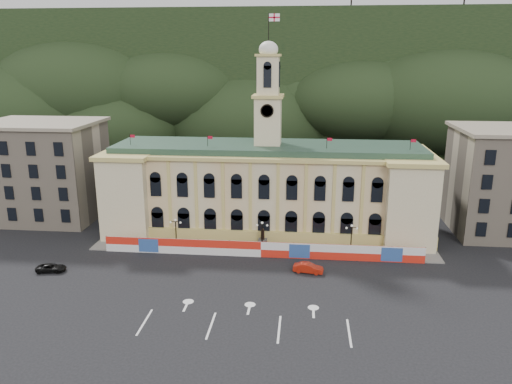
# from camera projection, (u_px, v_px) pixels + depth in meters

# --- Properties ---
(ground) EXTENTS (260.00, 260.00, 0.00)m
(ground) POSITION_uv_depth(u_px,v_px,m) (250.00, 303.00, 63.75)
(ground) COLOR black
(ground) RESTS_ON ground
(lane_markings) EXTENTS (26.00, 10.00, 0.02)m
(lane_markings) POSITION_uv_depth(u_px,v_px,m) (246.00, 323.00, 58.95)
(lane_markings) COLOR white
(lane_markings) RESTS_ON ground
(hill_ridge) EXTENTS (230.00, 80.00, 64.00)m
(hill_ridge) POSITION_uv_depth(u_px,v_px,m) (288.00, 87.00, 175.50)
(hill_ridge) COLOR black
(hill_ridge) RESTS_ON ground
(city_hall) EXTENTS (56.20, 17.60, 37.10)m
(city_hall) POSITION_uv_depth(u_px,v_px,m) (267.00, 188.00, 88.14)
(city_hall) COLOR beige
(city_hall) RESTS_ON ground
(side_building_left) EXTENTS (21.00, 17.00, 18.60)m
(side_building_left) POSITION_uv_depth(u_px,v_px,m) (44.00, 170.00, 95.00)
(side_building_left) COLOR tan
(side_building_left) RESTS_ON ground
(hoarding_fence) EXTENTS (50.00, 0.44, 2.50)m
(hoarding_fence) POSITION_uv_depth(u_px,v_px,m) (261.00, 249.00, 77.86)
(hoarding_fence) COLOR red
(hoarding_fence) RESTS_ON ground
(pavement) EXTENTS (56.00, 5.50, 0.16)m
(pavement) POSITION_uv_depth(u_px,v_px,m) (262.00, 250.00, 80.75)
(pavement) COLOR slate
(pavement) RESTS_ON ground
(statue) EXTENTS (1.40, 1.40, 3.72)m
(statue) POSITION_uv_depth(u_px,v_px,m) (263.00, 243.00, 80.69)
(statue) COLOR #595651
(statue) RESTS_ON ground
(lamp_left) EXTENTS (1.96, 0.44, 5.15)m
(lamp_left) POSITION_uv_depth(u_px,v_px,m) (176.00, 231.00, 80.56)
(lamp_left) COLOR black
(lamp_left) RESTS_ON ground
(lamp_center) EXTENTS (1.96, 0.44, 5.15)m
(lamp_center) POSITION_uv_depth(u_px,v_px,m) (262.00, 234.00, 79.23)
(lamp_center) COLOR black
(lamp_center) RESTS_ON ground
(lamp_right) EXTENTS (1.96, 0.44, 5.15)m
(lamp_right) POSITION_uv_depth(u_px,v_px,m) (351.00, 237.00, 77.89)
(lamp_right) COLOR black
(lamp_right) RESTS_ON ground
(red_sedan) EXTENTS (2.79, 4.79, 1.43)m
(red_sedan) POSITION_uv_depth(u_px,v_px,m) (308.00, 268.00, 72.36)
(red_sedan) COLOR #A61B0B
(red_sedan) RESTS_ON ground
(black_suv) EXTENTS (3.14, 4.76, 1.17)m
(black_suv) POSITION_uv_depth(u_px,v_px,m) (51.00, 268.00, 72.70)
(black_suv) COLOR black
(black_suv) RESTS_ON ground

